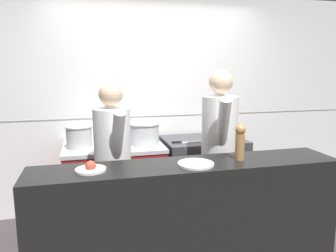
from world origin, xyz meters
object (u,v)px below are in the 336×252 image
sauce_pot (112,134)px  mixing_bowl_steel (216,135)px  plated_dish_appetiser (196,164)px  stock_pot (79,136)px  plated_dish_main (91,168)px  chef_sous (219,148)px  chef_head_cook (113,161)px  braising_pot (144,133)px  oven_range (115,184)px  pepper_mill (240,141)px  chefs_knife (186,142)px

sauce_pot → mixing_bowl_steel: 1.20m
mixing_bowl_steel → plated_dish_appetiser: (-0.66, -1.19, 0.05)m
stock_pot → plated_dish_appetiser: bearing=-53.4°
stock_pot → plated_dish_main: 1.15m
plated_dish_appetiser → chef_sous: size_ratio=0.16×
mixing_bowl_steel → stock_pot: bearing=-179.9°
plated_dish_appetiser → stock_pot: bearing=126.6°
plated_dish_main → chef_head_cook: 0.61m
sauce_pot → chef_head_cook: 0.65m
sauce_pot → braising_pot: braising_pot is taller
braising_pot → mixing_bowl_steel: braising_pot is taller
oven_range → plated_dish_appetiser: bearing=-66.7°
mixing_bowl_steel → chef_sous: size_ratio=0.16×
oven_range → sauce_pot: bearing=118.5°
plated_dish_appetiser → oven_range: bearing=113.3°
oven_range → mixing_bowl_steel: 1.29m
plated_dish_appetiser → mixing_bowl_steel: bearing=61.2°
sauce_pot → pepper_mill: (0.93, -1.20, 0.13)m
stock_pot → mixing_bowl_steel: size_ratio=1.03×
braising_pot → chefs_knife: (0.45, -0.09, -0.10)m
mixing_bowl_steel → sauce_pot: bearing=177.2°
plated_dish_main → chefs_knife: bearing=45.1°
oven_range → pepper_mill: size_ratio=3.71×
oven_range → plated_dish_main: size_ratio=4.81×
mixing_bowl_steel → chef_sous: 0.60m
stock_pot → plated_dish_appetiser: (0.89, -1.19, -0.01)m
braising_pot → chef_sous: chef_sous is taller
mixing_bowl_steel → plated_dish_main: 1.84m
plated_dish_main → pepper_mill: (1.18, 0.01, 0.13)m
pepper_mill → sauce_pot: bearing=128.0°
chef_sous → stock_pot: bearing=171.8°
chefs_knife → chef_head_cook: bearing=-150.1°
braising_pot → chef_head_cook: size_ratio=0.21×
plated_dish_appetiser → chef_sous: bearing=53.9°
stock_pot → chefs_knife: (1.14, -0.09, -0.10)m
braising_pot → plated_dish_main: (-0.59, -1.14, -0.00)m
sauce_pot → chef_sous: bearing=-32.3°
stock_pot → pepper_mill: pepper_mill is taller
stock_pot → mixing_bowl_steel: stock_pot is taller
plated_dish_appetiser → pepper_mill: (0.39, 0.06, 0.14)m
pepper_mill → plated_dish_appetiser: bearing=-171.9°
stock_pot → mixing_bowl_steel: bearing=0.1°
sauce_pot → chef_sous: chef_sous is taller
braising_pot → chef_sous: (0.65, -0.57, -0.07)m
mixing_bowl_steel → plated_dish_main: size_ratio=1.21×
plated_dish_main → chef_head_cook: chef_head_cook is taller
sauce_pot → chef_head_cook: size_ratio=0.21×
stock_pot → pepper_mill: 1.71m
chefs_knife → chef_head_cook: (-0.84, -0.48, -0.02)m
sauce_pot → pepper_mill: bearing=-52.0°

